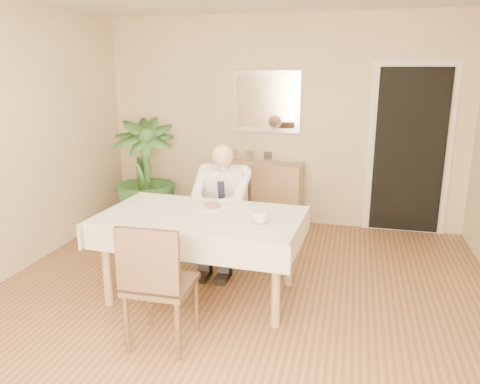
% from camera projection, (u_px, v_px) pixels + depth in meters
% --- Properties ---
extents(room, '(5.00, 5.02, 2.60)m').
position_uv_depth(room, '(229.00, 159.00, 3.52)').
color(room, brown).
rests_on(room, ground).
extents(doorway, '(0.96, 0.07, 2.10)m').
position_uv_depth(doorway, '(409.00, 151.00, 5.55)').
color(doorway, white).
rests_on(doorway, ground).
extents(mirror, '(0.86, 0.04, 0.76)m').
position_uv_depth(mirror, '(266.00, 102.00, 5.82)').
color(mirror, silver).
rests_on(mirror, room).
extents(dining_table, '(1.77, 1.10, 0.75)m').
position_uv_depth(dining_table, '(201.00, 224.00, 4.02)').
color(dining_table, '#987C51').
rests_on(dining_table, ground).
extents(chair_far, '(0.43, 0.43, 0.91)m').
position_uv_depth(chair_far, '(228.00, 211.00, 4.89)').
color(chair_far, '#3E2A1C').
rests_on(chair_far, ground).
extents(chair_near, '(0.45, 0.45, 0.95)m').
position_uv_depth(chair_near, '(156.00, 280.00, 3.26)').
color(chair_near, '#3E2A1C').
rests_on(chair_near, ground).
extents(seated_man, '(0.48, 0.72, 1.24)m').
position_uv_depth(seated_man, '(220.00, 202.00, 4.57)').
color(seated_man, silver).
rests_on(seated_man, ground).
extents(plate, '(0.26, 0.26, 0.02)m').
position_uv_depth(plate, '(212.00, 208.00, 4.15)').
color(plate, white).
rests_on(plate, dining_table).
extents(food, '(0.14, 0.14, 0.06)m').
position_uv_depth(food, '(212.00, 205.00, 4.15)').
color(food, '#916144').
rests_on(food, dining_table).
extents(knife, '(0.01, 0.13, 0.01)m').
position_uv_depth(knife, '(215.00, 208.00, 4.08)').
color(knife, silver).
rests_on(knife, dining_table).
extents(fork, '(0.01, 0.13, 0.01)m').
position_uv_depth(fork, '(206.00, 207.00, 4.10)').
color(fork, silver).
rests_on(fork, dining_table).
extents(coffee_mug, '(0.16, 0.16, 0.10)m').
position_uv_depth(coffee_mug, '(260.00, 217.00, 3.75)').
color(coffee_mug, white).
rests_on(coffee_mug, dining_table).
extents(sideboard, '(1.03, 0.42, 0.81)m').
position_uv_depth(sideboard, '(262.00, 194.00, 5.98)').
color(sideboard, '#987C51').
rests_on(sideboard, ground).
extents(photo_frame_left, '(0.10, 0.02, 0.14)m').
position_uv_depth(photo_frame_left, '(233.00, 155.00, 6.01)').
color(photo_frame_left, silver).
rests_on(photo_frame_left, sideboard).
extents(photo_frame_center, '(0.10, 0.02, 0.14)m').
position_uv_depth(photo_frame_center, '(249.00, 156.00, 5.94)').
color(photo_frame_center, silver).
rests_on(photo_frame_center, sideboard).
extents(photo_frame_right, '(0.10, 0.02, 0.14)m').
position_uv_depth(photo_frame_right, '(268.00, 157.00, 5.86)').
color(photo_frame_right, silver).
rests_on(photo_frame_right, sideboard).
extents(potted_palm, '(0.98, 0.98, 1.36)m').
position_uv_depth(potted_palm, '(144.00, 174.00, 5.81)').
color(potted_palm, '#254C1E').
rests_on(potted_palm, ground).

